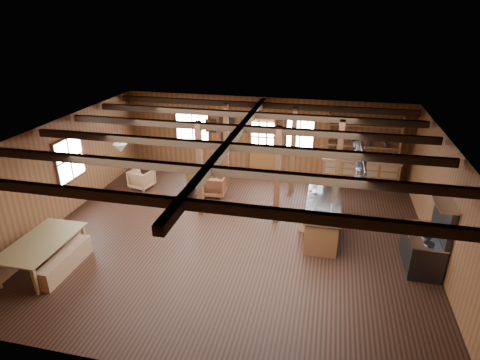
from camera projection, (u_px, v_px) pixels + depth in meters
The scene contains 22 objects.
room at pixel (233, 188), 10.14m from camera, with size 10.04×9.04×2.84m.
ceiling_joists at pixel (234, 138), 9.79m from camera, with size 9.80×8.82×0.18m.
timber_posts at pixel (266, 161), 11.90m from camera, with size 3.95×2.35×2.80m.
back_door at pixel (262, 151), 14.33m from camera, with size 1.02×0.08×2.15m.
window_back_left at pixel (192, 127), 14.58m from camera, with size 1.32×0.06×1.32m.
window_back_right at pixel (300, 134), 13.79m from camera, with size 1.02×0.06×1.32m.
window_left at pixel (69, 159), 11.52m from camera, with size 0.14×1.24×1.32m.
notice_boards at pixel (222, 128), 14.34m from camera, with size 1.08×0.03×0.90m.
back_counter at pixel (360, 169), 13.53m from camera, with size 2.55×0.60×2.45m.
pendant_lamps at pixel (163, 138), 11.16m from camera, with size 1.86×2.36×0.66m.
pot_rack at pixel (361, 161), 9.45m from camera, with size 0.35×3.00×0.46m.
kitchen_island at pixel (322, 217), 10.67m from camera, with size 0.89×2.50×1.20m.
step_stool at pixel (307, 224), 10.88m from camera, with size 0.42×0.30×0.38m, color brown.
commercial_range at pixel (425, 244), 9.23m from camera, with size 0.77×1.46×1.80m.
dining_table at pixel (45, 254), 9.27m from camera, with size 2.01×1.12×0.71m, color olive.
bench_wall at pixel (19, 255), 9.47m from camera, with size 0.31×1.65×0.45m, color brown.
bench_aisle at pixel (66, 262), 9.21m from camera, with size 0.31×1.67×0.46m, color brown.
armchair_a at pixel (201, 177), 13.43m from camera, with size 0.77×0.80×0.72m, color brown.
armchair_b at pixel (214, 185), 12.90m from camera, with size 0.75×0.77×0.70m, color brown.
armchair_c at pixel (142, 179), 13.45m from camera, with size 0.69×0.71×0.64m, color #996B45.
counter_pot at pixel (322, 183), 11.33m from camera, with size 0.31×0.31×0.19m, color silver.
bowl at pixel (313, 192), 10.94m from camera, with size 0.23×0.23×0.06m, color silver.
Camera 1 is at (2.23, -8.96, 5.61)m, focal length 30.00 mm.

